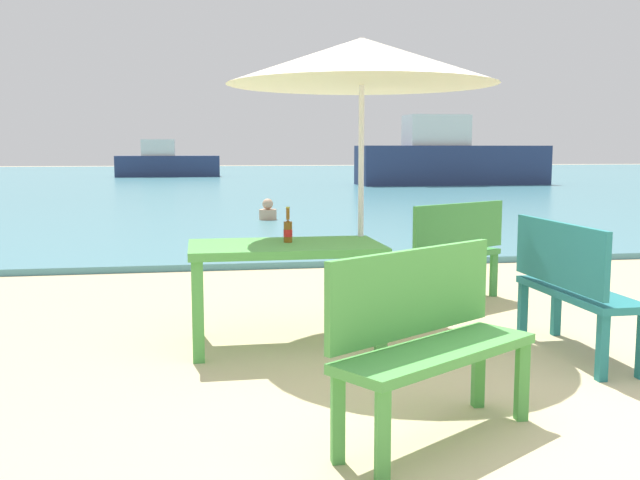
% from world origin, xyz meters
% --- Properties ---
extents(ground_plane, '(120.00, 120.00, 0.00)m').
position_xyz_m(ground_plane, '(0.00, 0.00, 0.00)').
color(ground_plane, '#C6B287').
extents(sea_water, '(120.00, 50.00, 0.08)m').
position_xyz_m(sea_water, '(0.00, 30.00, 0.04)').
color(sea_water, teal).
rests_on(sea_water, ground_plane).
extents(picnic_table_green, '(1.40, 0.80, 0.76)m').
position_xyz_m(picnic_table_green, '(-1.00, 1.58, 0.65)').
color(picnic_table_green, '#4C9E47').
rests_on(picnic_table_green, ground_plane).
extents(beer_bottle_amber, '(0.07, 0.07, 0.26)m').
position_xyz_m(beer_bottle_amber, '(-0.97, 1.65, 0.85)').
color(beer_bottle_amber, brown).
rests_on(beer_bottle_amber, picnic_table_green).
extents(patio_umbrella, '(2.10, 2.10, 2.30)m').
position_xyz_m(patio_umbrella, '(-0.35, 1.93, 2.12)').
color(patio_umbrella, silver).
rests_on(patio_umbrella, ground_plane).
extents(side_table_wood, '(0.44, 0.44, 0.54)m').
position_xyz_m(side_table_wood, '(0.10, 1.96, 0.35)').
color(side_table_wood, '#9E7A51').
rests_on(side_table_wood, ground_plane).
extents(bench_teal_center, '(0.38, 1.20, 0.95)m').
position_xyz_m(bench_teal_center, '(0.92, 0.96, 0.54)').
color(bench_teal_center, '#237275').
rests_on(bench_teal_center, ground_plane).
extents(bench_green_left, '(1.22, 0.90, 0.95)m').
position_xyz_m(bench_green_left, '(0.73, 2.81, 0.54)').
color(bench_green_left, '#3D8C42').
rests_on(bench_green_left, ground_plane).
extents(bench_green_right, '(1.20, 0.95, 0.95)m').
position_xyz_m(bench_green_right, '(-0.51, -0.25, 0.54)').
color(bench_green_right, '#4C9E47').
rests_on(bench_green_right, ground_plane).
extents(swimmer_person, '(0.34, 0.34, 0.41)m').
position_xyz_m(swimmer_person, '(-0.28, 10.36, 0.24)').
color(swimmer_person, tan).
rests_on(swimmer_person, sea_water).
extents(boat_sailboat, '(5.00, 1.36, 1.82)m').
position_xyz_m(boat_sailboat, '(-3.11, 32.97, 0.73)').
color(boat_sailboat, navy).
rests_on(boat_sailboat, sea_water).
extents(boat_fishing_trawler, '(7.26, 1.98, 2.64)m').
position_xyz_m(boat_fishing_trawler, '(7.94, 23.10, 1.03)').
color(boat_fishing_trawler, navy).
rests_on(boat_fishing_trawler, sea_water).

